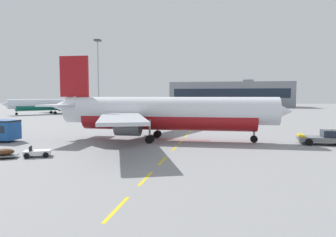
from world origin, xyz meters
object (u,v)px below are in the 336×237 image
airliner_foreground (163,113)px  baggage_train (5,153)px  airliner_mid_left (49,104)px  pushback_tug (325,138)px  apron_light_mast_near (98,69)px

airliner_foreground → baggage_train: size_ratio=4.12×
airliner_foreground → airliner_mid_left: 74.83m
pushback_tug → airliner_mid_left: (-73.05, 53.78, 2.45)m
pushback_tug → baggage_train: 38.12m
baggage_train → apron_light_mast_near: size_ratio=0.36×
baggage_train → apron_light_mast_near: apron_light_mast_near is taller
pushback_tug → airliner_foreground: bearing=-179.0°
airliner_foreground → apron_light_mast_near: bearing=123.1°
airliner_foreground → apron_light_mast_near: apron_light_mast_near is taller
airliner_foreground → pushback_tug: (21.42, 0.38, -3.05)m
airliner_foreground → baggage_train: 20.44m
airliner_foreground → apron_light_mast_near: 54.47m
airliner_mid_left → baggage_train: (38.18, -69.17, -2.83)m
airliner_foreground → airliner_mid_left: size_ratio=1.34×
baggage_train → pushback_tug: bearing=23.8°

